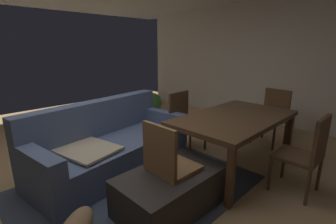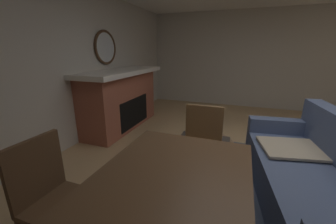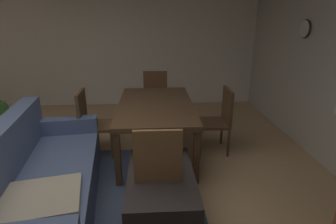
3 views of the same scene
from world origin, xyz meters
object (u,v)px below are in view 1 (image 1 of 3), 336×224
at_px(tv_remote, 173,171).
at_px(dining_chair_west, 167,162).
at_px(dining_chair_north, 184,118).
at_px(dining_chair_east, 273,114).
at_px(ottoman_coffee_table, 171,191).
at_px(couch, 111,146).
at_px(potted_plant, 153,103).
at_px(dining_chair_south, 307,151).
at_px(dining_table, 235,121).

relative_size(tv_remote, dining_chair_west, 0.17).
xyz_separation_m(dining_chair_north, dining_chair_east, (1.27, -0.91, 0.00)).
bearing_deg(dining_chair_east, tv_remote, -179.48).
xyz_separation_m(ottoman_coffee_table, tv_remote, (0.03, -0.00, 0.22)).
relative_size(couch, dining_chair_north, 2.44).
bearing_deg(dining_chair_east, potted_plant, 97.58).
bearing_deg(dining_chair_south, dining_chair_east, 35.18).
bearing_deg(tv_remote, ottoman_coffee_table, 152.83).
bearing_deg(dining_chair_west, potted_plant, 50.94).
height_order(dining_chair_north, dining_chair_west, same).
bearing_deg(dining_table, ottoman_coffee_table, -178.75).
bearing_deg(dining_chair_west, tv_remote, -34.63).
xyz_separation_m(dining_chair_north, dining_chair_west, (-1.26, -0.90, 0.00)).
distance_m(ottoman_coffee_table, dining_chair_south, 1.55).
bearing_deg(dining_table, dining_chair_west, 179.94).
height_order(dining_chair_east, potted_plant, dining_chair_east).
height_order(couch, tv_remote, couch).
relative_size(ottoman_coffee_table, tv_remote, 6.82).
bearing_deg(dining_chair_south, couch, 120.04).
height_order(tv_remote, potted_plant, potted_plant).
height_order(ottoman_coffee_table, potted_plant, potted_plant).
xyz_separation_m(couch, potted_plant, (2.10, 1.51, 0.01)).
bearing_deg(dining_chair_west, dining_chair_north, 35.44).
distance_m(tv_remote, dining_chair_south, 1.50).
height_order(tv_remote, dining_table, dining_table).
height_order(ottoman_coffee_table, dining_chair_south, dining_chair_south).
xyz_separation_m(ottoman_coffee_table, dining_chair_north, (1.24, 0.93, 0.32)).
bearing_deg(couch, dining_chair_south, -59.96).
relative_size(tv_remote, potted_plant, 0.28).
height_order(dining_table, dining_chair_south, dining_chair_south).
relative_size(ottoman_coffee_table, dining_chair_east, 1.17).
bearing_deg(tv_remote, dining_chair_east, -19.79).
distance_m(couch, dining_table, 1.71).
bearing_deg(dining_chair_north, dining_chair_south, -89.94).
xyz_separation_m(couch, dining_chair_south, (1.20, -2.07, 0.21)).
relative_size(couch, dining_chair_east, 2.44).
height_order(couch, dining_chair_west, dining_chair_west).
height_order(dining_table, dining_chair_north, dining_chair_north).
bearing_deg(ottoman_coffee_table, dining_chair_south, -35.03).
bearing_deg(dining_chair_north, dining_chair_east, -35.59).
distance_m(dining_chair_west, potted_plant, 3.45).
bearing_deg(dining_table, dining_chair_south, -90.07).
relative_size(dining_chair_south, dining_chair_north, 1.00).
distance_m(ottoman_coffee_table, dining_table, 1.33).
bearing_deg(ottoman_coffee_table, dining_chair_east, 0.45).
distance_m(dining_chair_west, dining_chair_east, 2.53).
bearing_deg(dining_table, dining_chair_north, 90.18).
bearing_deg(tv_remote, dining_chair_west, 125.06).
bearing_deg(couch, dining_chair_west, -93.33).
relative_size(couch, dining_chair_west, 2.44).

